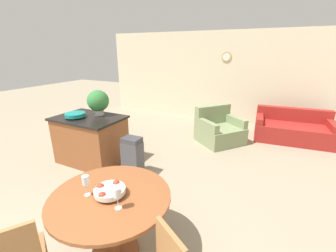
% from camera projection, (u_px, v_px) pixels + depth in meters
% --- Properties ---
extents(wall_back, '(8.00, 0.09, 2.70)m').
position_uv_depth(wall_back, '(224.00, 77.00, 6.85)').
color(wall_back, beige).
rests_on(wall_back, ground_plane).
extents(dining_table, '(1.23, 1.23, 0.76)m').
position_uv_depth(dining_table, '(112.00, 209.00, 2.33)').
color(dining_table, brown).
rests_on(dining_table, ground_plane).
extents(fruit_bowl, '(0.31, 0.31, 0.11)m').
position_uv_depth(fruit_bowl, '(110.00, 191.00, 2.25)').
color(fruit_bowl, silver).
rests_on(fruit_bowl, dining_table).
extents(wine_glass_left, '(0.07, 0.07, 0.22)m').
position_uv_depth(wine_glass_left, '(86.00, 181.00, 2.22)').
color(wine_glass_left, silver).
rests_on(wine_glass_left, dining_table).
extents(wine_glass_right, '(0.07, 0.07, 0.22)m').
position_uv_depth(wine_glass_right, '(117.00, 193.00, 2.03)').
color(wine_glass_right, silver).
rests_on(wine_glass_right, dining_table).
extents(kitchen_island, '(1.30, 0.89, 0.93)m').
position_uv_depth(kitchen_island, '(91.00, 139.00, 4.45)').
color(kitchen_island, brown).
rests_on(kitchen_island, ground_plane).
extents(teal_bowl, '(0.37, 0.37, 0.09)m').
position_uv_depth(teal_bowl, '(75.00, 115.00, 4.24)').
color(teal_bowl, teal).
rests_on(teal_bowl, kitchen_island).
extents(potted_plant, '(0.42, 0.42, 0.49)m').
position_uv_depth(potted_plant, '(98.00, 101.00, 4.36)').
color(potted_plant, beige).
rests_on(potted_plant, kitchen_island).
extents(trash_bin, '(0.33, 0.25, 0.72)m').
position_uv_depth(trash_bin, '(133.00, 157.00, 3.97)').
color(trash_bin, '#47474C').
rests_on(trash_bin, ground_plane).
extents(couch, '(1.81, 1.06, 0.75)m').
position_uv_depth(couch, '(292.00, 130.00, 5.57)').
color(couch, maroon).
rests_on(couch, ground_plane).
extents(armchair, '(1.28, 1.29, 0.85)m').
position_uv_depth(armchair, '(219.00, 130.00, 5.47)').
color(armchair, gray).
rests_on(armchair, ground_plane).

